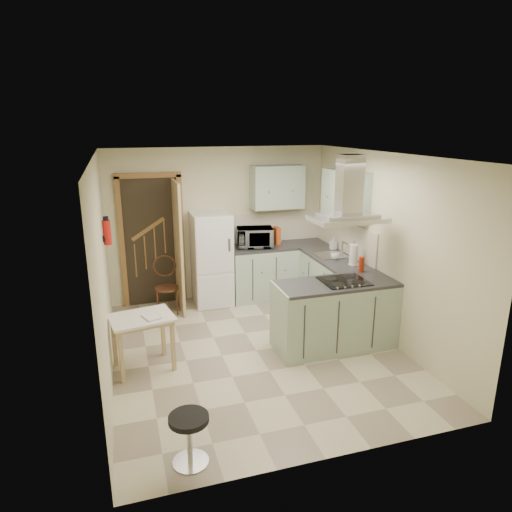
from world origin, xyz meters
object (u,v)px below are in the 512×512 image
object	(u,v)px
extractor_hood	(348,219)
drop_leaf_table	(143,343)
bentwood_chair	(167,288)
microwave	(255,237)
peninsula	(335,315)
fridge	(212,259)
stool	(190,439)

from	to	relation	value
extractor_hood	drop_leaf_table	distance (m)	2.90
bentwood_chair	microwave	world-z (taller)	microwave
peninsula	drop_leaf_table	distance (m)	2.45
fridge	peninsula	size ratio (longest dim) A/B	0.97
peninsula	drop_leaf_table	xyz separation A→B (m)	(-2.45, 0.15, -0.11)
peninsula	microwave	world-z (taller)	microwave
peninsula	drop_leaf_table	world-z (taller)	peninsula
fridge	peninsula	xyz separation A→B (m)	(1.22, -1.98, -0.30)
extractor_hood	bentwood_chair	size ratio (longest dim) A/B	1.10
peninsula	extractor_hood	distance (m)	1.27
fridge	peninsula	world-z (taller)	fridge
peninsula	extractor_hood	world-z (taller)	extractor_hood
extractor_hood	peninsula	bearing A→B (deg)	180.00
bentwood_chair	drop_leaf_table	bearing A→B (deg)	-99.57
fridge	peninsula	bearing A→B (deg)	-58.26
fridge	stool	xyz separation A→B (m)	(-0.95, -3.58, -0.52)
fridge	bentwood_chair	xyz separation A→B (m)	(-0.76, -0.20, -0.34)
peninsula	microwave	size ratio (longest dim) A/B	2.69
drop_leaf_table	microwave	world-z (taller)	microwave
microwave	extractor_hood	bearing A→B (deg)	-61.52
peninsula	stool	world-z (taller)	peninsula
drop_leaf_table	microwave	distance (m)	2.76
fridge	bentwood_chair	world-z (taller)	fridge
peninsula	microwave	bearing A→B (deg)	104.22
drop_leaf_table	bentwood_chair	bearing A→B (deg)	63.83
drop_leaf_table	stool	bearing A→B (deg)	-91.57
fridge	microwave	distance (m)	0.79
fridge	stool	world-z (taller)	fridge
extractor_hood	stool	bearing A→B (deg)	-144.81
fridge	extractor_hood	size ratio (longest dim) A/B	1.67
stool	microwave	bearing A→B (deg)	64.93
extractor_hood	microwave	distance (m)	2.17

